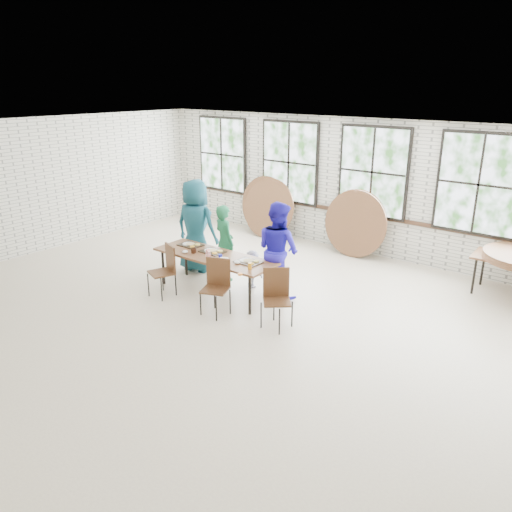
% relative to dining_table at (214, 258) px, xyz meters
% --- Properties ---
extents(room, '(12.00, 12.00, 12.00)m').
position_rel_dining_table_xyz_m(room, '(1.17, 3.79, 1.14)').
color(room, beige).
rests_on(room, ground).
extents(dining_table, '(2.42, 0.86, 0.74)m').
position_rel_dining_table_xyz_m(dining_table, '(0.00, 0.00, 0.00)').
color(dining_table, brown).
rests_on(dining_table, ground).
extents(chair_near_left, '(0.54, 0.53, 0.95)m').
position_rel_dining_table_xyz_m(chair_near_left, '(-0.63, -0.62, -0.13)').
color(chair_near_left, '#50301A').
rests_on(chair_near_left, ground).
extents(chair_near_right, '(0.55, 0.54, 0.95)m').
position_rel_dining_table_xyz_m(chair_near_right, '(0.60, -0.58, -0.13)').
color(chair_near_right, '#50301A').
rests_on(chair_near_right, ground).
extents(chair_spare, '(0.58, 0.58, 0.95)m').
position_rel_dining_table_xyz_m(chair_spare, '(1.65, -0.33, -0.13)').
color(chair_spare, '#50301A').
rests_on(chair_spare, ground).
extents(adult_teal, '(1.02, 0.75, 1.90)m').
position_rel_dining_table_xyz_m(adult_teal, '(-1.12, 0.65, 0.26)').
color(adult_teal, '#164757').
rests_on(adult_teal, ground).
extents(adult_green, '(0.64, 0.53, 1.50)m').
position_rel_dining_table_xyz_m(adult_green, '(-0.34, 0.65, 0.06)').
color(adult_green, '#1A643C').
rests_on(adult_green, ground).
extents(toddler, '(0.48, 0.29, 0.73)m').
position_rel_dining_table_xyz_m(toddler, '(0.35, 0.65, -0.32)').
color(toddler, '#151239').
rests_on(toddler, ground).
extents(adult_blue, '(0.97, 0.82, 1.75)m').
position_rel_dining_table_xyz_m(adult_blue, '(0.96, 0.65, 0.19)').
color(adult_blue, '#241ABB').
rests_on(adult_blue, ground).
extents(tabletop_clutter, '(1.96, 0.63, 0.11)m').
position_rel_dining_table_xyz_m(tabletop_clutter, '(0.09, -0.03, 0.08)').
color(tabletop_clutter, black).
rests_on(tabletop_clutter, dining_table).
extents(round_tops_leaning, '(4.09, 0.48, 1.49)m').
position_rel_dining_table_xyz_m(round_tops_leaning, '(-0.28, 3.53, 0.05)').
color(round_tops_leaning, brown).
rests_on(round_tops_leaning, ground).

